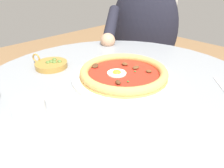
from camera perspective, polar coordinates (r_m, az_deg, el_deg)
name	(u,v)px	position (r m, az deg, el deg)	size (l,w,h in m)	color
dining_table	(118,123)	(0.73, 1.65, -10.69)	(0.92, 0.92, 0.73)	gray
pizza_on_plate	(124,74)	(0.67, 3.20, 2.89)	(0.33, 0.33, 0.04)	white
ramekin_capers	(29,106)	(0.55, -21.88, -5.74)	(0.08, 0.08, 0.04)	white
olive_pan	(51,64)	(0.79, -16.33, 5.17)	(0.13, 0.11, 0.04)	olive
diner_person	(141,61)	(1.33, 8.04, 6.25)	(0.44, 0.58, 1.19)	#282833
cafe_chair_diner	(144,54)	(1.46, 8.79, 8.13)	(0.54, 0.54, 0.88)	beige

